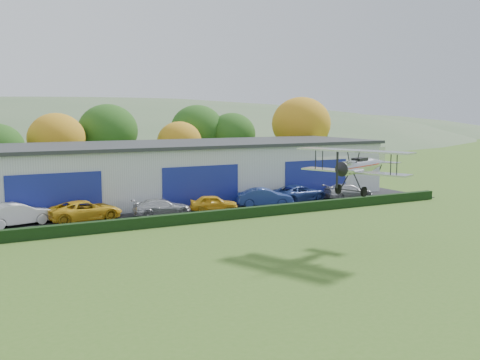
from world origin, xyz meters
name	(u,v)px	position (x,y,z in m)	size (l,w,h in m)	color
ground	(292,291)	(0.00, 0.00, 0.00)	(300.00, 300.00, 0.00)	#3E641F
apron	(184,211)	(3.00, 21.00, 0.03)	(48.00, 9.00, 0.05)	black
hedge	(207,216)	(3.00, 16.20, 0.40)	(46.00, 0.60, 0.80)	black
hangar	(176,170)	(5.00, 27.98, 2.66)	(40.60, 12.60, 5.30)	#B2B7BC
tree_belt	(101,135)	(0.85, 40.62, 5.61)	(75.70, 13.22, 10.12)	#3D2614
distant_hills	(0,190)	(-4.38, 140.00, -13.05)	(430.00, 196.00, 56.00)	#4C6642
car_1	(18,214)	(-9.75, 21.06, 0.87)	(1.75, 5.01, 1.65)	silver
car_2	(85,210)	(-5.06, 20.67, 0.81)	(2.52, 5.46, 1.52)	gold
car_3	(162,207)	(0.71, 19.83, 0.72)	(1.87, 4.61, 1.34)	silver
car_4	(214,203)	(5.13, 19.70, 0.72)	(1.58, 3.92, 1.33)	gold
car_5	(265,197)	(9.98, 19.63, 0.84)	(1.67, 4.80, 1.58)	navy
car_6	(299,193)	(14.07, 20.53, 0.81)	(2.52, 5.47, 1.52)	navy
car_7	(348,191)	(19.13, 19.72, 0.75)	(1.96, 4.82, 1.40)	silver
biplane	(360,165)	(7.85, 4.78, 5.07)	(6.26, 6.91, 2.64)	silver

